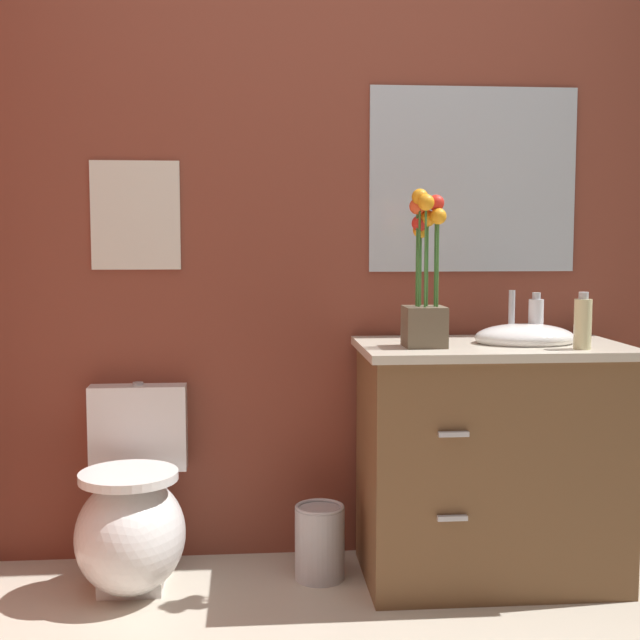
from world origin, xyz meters
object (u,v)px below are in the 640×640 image
Objects in this scene: wall_poster at (136,215)px; wall_mirror at (473,180)px; flower_vase at (425,287)px; trash_bin at (320,542)px; soap_bottle at (536,320)px; vanity_cabinet at (490,458)px; toilet at (132,519)px; lotion_bottle at (583,323)px.

wall_poster is 0.50× the size of wall_mirror.
wall_mirror reaches higher than wall_poster.
flower_vase is 1.99× the size of trash_bin.
soap_bottle is at bearing -58.62° from wall_mirror.
flower_vase is at bearing -165.31° from vanity_cabinet.
flower_vase is 0.68× the size of wall_mirror.
wall_poster is at bearing 90.00° from toilet.
toilet is 0.86× the size of wall_mirror.
vanity_cabinet is 0.68m from flower_vase.
vanity_cabinet is 1.29× the size of wall_mirror.
vanity_cabinet is at bearing -89.47° from wall_mirror.
lotion_bottle is (0.10, -0.19, 0.01)m from soap_bottle.
flower_vase is at bearing -168.02° from soap_bottle.
wall_mirror is (-0.00, 0.29, 1.01)m from vanity_cabinet.
wall_mirror is (1.28, 0.00, 0.14)m from wall_poster.
vanity_cabinet is at bearing -3.00° from trash_bin.
vanity_cabinet is 0.59m from lotion_bottle.
flower_vase reaches higher than soap_bottle.
toilet is 2.54× the size of trash_bin.
vanity_cabinet is 0.69m from trash_bin.
flower_vase is at bearing 168.64° from lotion_bottle.
soap_bottle is 0.45× the size of wall_poster.
soap_bottle is 0.22m from lotion_bottle.
toilet is 1.60m from soap_bottle.
wall_poster is at bearing 169.31° from soap_bottle.
wall_mirror reaches higher than soap_bottle.
vanity_cabinet is at bearing 14.69° from flower_vase.
toilet is 1.28× the size of flower_vase.
toilet is at bearing 179.81° from soap_bottle.
trash_bin is (-0.35, 0.10, -0.92)m from flower_vase.
wall_mirror is (-0.26, 0.47, 0.51)m from lotion_bottle.
lotion_bottle is 0.48× the size of wall_poster.
trash_bin is 1.38m from wall_poster.
vanity_cabinet is 5.35× the size of lotion_bottle.
wall_mirror reaches higher than vanity_cabinet.
trash_bin is 0.68× the size of wall_poster.
flower_vase is (-0.26, -0.07, 0.62)m from vanity_cabinet.
toilet is at bearing 178.82° from vanity_cabinet.
flower_vase is 0.45m from soap_bottle.
wall_poster is (0.00, 0.27, 1.07)m from toilet.
vanity_cabinet and soap_bottle have the same top height.
flower_vase is at bearing -125.46° from wall_mirror.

